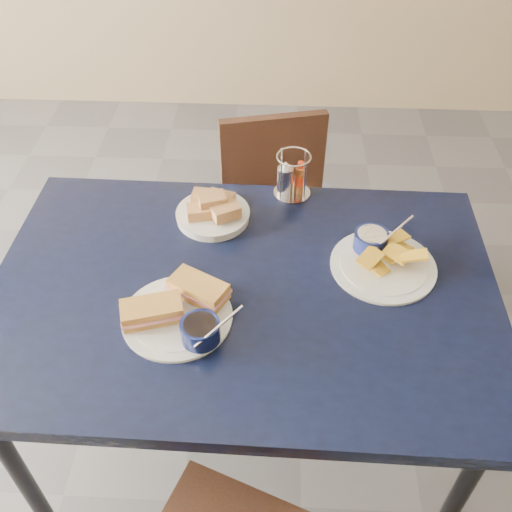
{
  "coord_description": "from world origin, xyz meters",
  "views": [
    {
      "loc": [
        0.27,
        -0.75,
        1.79
      ],
      "look_at": [
        0.22,
        0.27,
        0.82
      ],
      "focal_mm": 40.0,
      "sensor_mm": 36.0,
      "label": 1
    }
  ],
  "objects_px": {
    "chair_far": "(281,211)",
    "plantain_plate": "(380,256)",
    "dining_table": "(244,303)",
    "sandwich_plate": "(181,311)",
    "bread_basket": "(213,211)",
    "condiment_caddy": "(291,178)"
  },
  "relations": [
    {
      "from": "chair_far",
      "to": "plantain_plate",
      "type": "xyz_separation_m",
      "value": [
        0.26,
        -0.55,
        0.31
      ]
    },
    {
      "from": "dining_table",
      "to": "sandwich_plate",
      "type": "height_order",
      "value": "sandwich_plate"
    },
    {
      "from": "chair_far",
      "to": "sandwich_plate",
      "type": "distance_m",
      "value": 0.86
    },
    {
      "from": "bread_basket",
      "to": "chair_far",
      "type": "bearing_deg",
      "value": 64.02
    },
    {
      "from": "chair_far",
      "to": "condiment_caddy",
      "type": "relative_size",
      "value": 5.88
    },
    {
      "from": "sandwich_plate",
      "to": "bread_basket",
      "type": "xyz_separation_m",
      "value": [
        0.04,
        0.37,
        0.0
      ]
    },
    {
      "from": "sandwich_plate",
      "to": "bread_basket",
      "type": "height_order",
      "value": "sandwich_plate"
    },
    {
      "from": "condiment_caddy",
      "to": "sandwich_plate",
      "type": "bearing_deg",
      "value": -117.09
    },
    {
      "from": "plantain_plate",
      "to": "bread_basket",
      "type": "relative_size",
      "value": 1.33
    },
    {
      "from": "sandwich_plate",
      "to": "bread_basket",
      "type": "relative_size",
      "value": 1.47
    },
    {
      "from": "dining_table",
      "to": "chair_far",
      "type": "height_order",
      "value": "chair_far"
    },
    {
      "from": "condiment_caddy",
      "to": "plantain_plate",
      "type": "bearing_deg",
      "value": -50.02
    },
    {
      "from": "chair_far",
      "to": "bread_basket",
      "type": "distance_m",
      "value": 0.55
    },
    {
      "from": "dining_table",
      "to": "bread_basket",
      "type": "height_order",
      "value": "bread_basket"
    },
    {
      "from": "chair_far",
      "to": "plantain_plate",
      "type": "bearing_deg",
      "value": -65.07
    },
    {
      "from": "chair_far",
      "to": "condiment_caddy",
      "type": "xyz_separation_m",
      "value": [
        0.02,
        -0.27,
        0.35
      ]
    },
    {
      "from": "bread_basket",
      "to": "condiment_caddy",
      "type": "bearing_deg",
      "value": 30.39
    },
    {
      "from": "chair_far",
      "to": "sandwich_plate",
      "type": "xyz_separation_m",
      "value": [
        -0.23,
        -0.77,
        0.32
      ]
    },
    {
      "from": "sandwich_plate",
      "to": "bread_basket",
      "type": "bearing_deg",
      "value": 84.23
    },
    {
      "from": "bread_basket",
      "to": "condiment_caddy",
      "type": "height_order",
      "value": "condiment_caddy"
    },
    {
      "from": "condiment_caddy",
      "to": "bread_basket",
      "type": "bearing_deg",
      "value": -149.61
    },
    {
      "from": "bread_basket",
      "to": "plantain_plate",
      "type": "bearing_deg",
      "value": -18.6
    }
  ]
}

